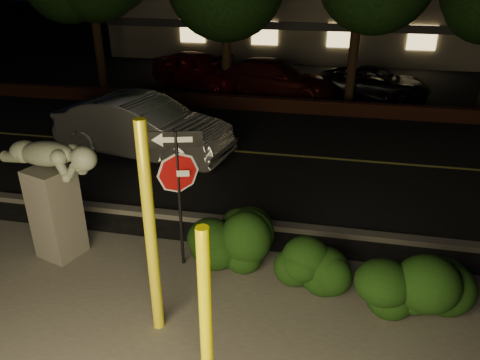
% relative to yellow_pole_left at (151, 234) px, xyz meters
% --- Properties ---
extents(ground, '(90.00, 90.00, 0.00)m').
position_rel_yellow_pole_left_xyz_m(ground, '(0.41, 10.37, -1.69)').
color(ground, black).
rests_on(ground, ground).
extents(patio, '(14.00, 6.00, 0.02)m').
position_rel_yellow_pole_left_xyz_m(patio, '(0.41, -0.63, -1.68)').
color(patio, '#4C4944').
rests_on(patio, ground).
extents(road, '(80.00, 8.00, 0.01)m').
position_rel_yellow_pole_left_xyz_m(road, '(0.41, 7.37, -1.68)').
color(road, black).
rests_on(road, ground).
extents(lane_marking, '(80.00, 0.12, 0.00)m').
position_rel_yellow_pole_left_xyz_m(lane_marking, '(0.41, 7.37, -1.67)').
color(lane_marking, '#AFA546').
rests_on(lane_marking, road).
extents(curb, '(80.00, 0.25, 0.12)m').
position_rel_yellow_pole_left_xyz_m(curb, '(0.41, 3.27, -1.63)').
color(curb, '#4C4944').
rests_on(curb, ground).
extents(brick_wall, '(40.00, 0.35, 0.50)m').
position_rel_yellow_pole_left_xyz_m(brick_wall, '(0.41, 11.67, -1.44)').
color(brick_wall, '#492217').
rests_on(brick_wall, ground).
extents(parking_lot, '(40.00, 12.00, 0.01)m').
position_rel_yellow_pole_left_xyz_m(parking_lot, '(0.41, 17.37, -1.68)').
color(parking_lot, black).
rests_on(parking_lot, ground).
extents(building, '(22.00, 10.20, 4.00)m').
position_rel_yellow_pole_left_xyz_m(building, '(0.41, 25.36, 0.31)').
color(building, '#676152').
rests_on(building, ground).
extents(yellow_pole_left, '(0.17, 0.17, 3.37)m').
position_rel_yellow_pole_left_xyz_m(yellow_pole_left, '(0.00, 0.00, 0.00)').
color(yellow_pole_left, yellow).
rests_on(yellow_pole_left, ground).
extents(yellow_pole_right, '(0.14, 0.14, 2.83)m').
position_rel_yellow_pole_left_xyz_m(yellow_pole_right, '(1.22, -1.50, -0.27)').
color(yellow_pole_right, '#FFF600').
rests_on(yellow_pole_right, ground).
extents(signpost, '(0.86, 0.26, 2.62)m').
position_rel_yellow_pole_left_xyz_m(signpost, '(-0.14, 1.66, 0.18)').
color(signpost, black).
rests_on(signpost, ground).
extents(sculpture, '(2.24, 1.22, 2.41)m').
position_rel_yellow_pole_left_xyz_m(sculpture, '(-2.49, 1.50, -0.20)').
color(sculpture, '#4C4944').
rests_on(sculpture, ground).
extents(hedge_center, '(2.20, 1.13, 1.12)m').
position_rel_yellow_pole_left_xyz_m(hedge_center, '(0.42, 2.00, -1.13)').
color(hedge_center, black).
rests_on(hedge_center, ground).
extents(hedge_right, '(2.00, 1.50, 1.17)m').
position_rel_yellow_pole_left_xyz_m(hedge_right, '(2.17, 1.62, -1.10)').
color(hedge_right, black).
rests_on(hedge_right, ground).
extents(hedge_far_right, '(1.89, 1.54, 1.13)m').
position_rel_yellow_pole_left_xyz_m(hedge_far_right, '(3.86, 1.24, -1.12)').
color(hedge_far_right, black).
rests_on(hedge_far_right, ground).
extents(silver_sedan, '(5.39, 2.75, 1.69)m').
position_rel_yellow_pole_left_xyz_m(silver_sedan, '(-2.90, 6.61, -0.84)').
color(silver_sedan, silver).
rests_on(silver_sedan, ground).
extents(parked_car_red, '(5.04, 3.81, 1.60)m').
position_rel_yellow_pole_left_xyz_m(parked_car_red, '(-3.50, 14.45, -0.89)').
color(parked_car_red, maroon).
rests_on(parked_car_red, ground).
extents(parked_car_darkred, '(5.44, 3.07, 1.49)m').
position_rel_yellow_pole_left_xyz_m(parked_car_darkred, '(-0.12, 13.75, -0.94)').
color(parked_car_darkred, '#3E100E').
rests_on(parked_car_darkred, ground).
extents(parked_car_dark, '(4.76, 2.89, 1.23)m').
position_rel_yellow_pole_left_xyz_m(parked_car_dark, '(3.85, 14.33, -1.07)').
color(parked_car_dark, black).
rests_on(parked_car_dark, ground).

